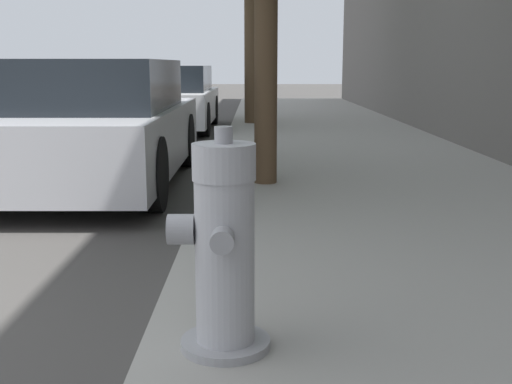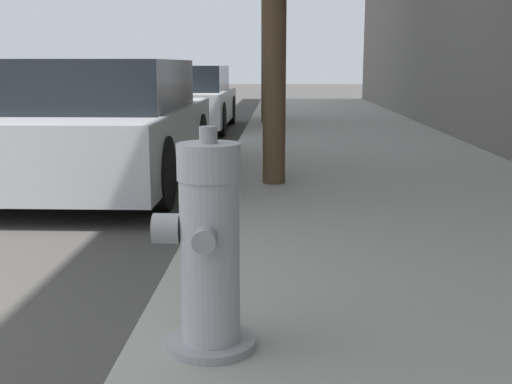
# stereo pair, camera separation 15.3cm
# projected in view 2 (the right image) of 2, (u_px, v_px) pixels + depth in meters

# --- Properties ---
(fire_hydrant) EXTENTS (0.41, 0.41, 0.91)m
(fire_hydrant) POSITION_uv_depth(u_px,v_px,m) (209.00, 250.00, 2.56)
(fire_hydrant) COLOR #97979C
(fire_hydrant) RESTS_ON sidewalk_slab
(parked_car_near) EXTENTS (1.85, 4.06, 1.30)m
(parked_car_near) POSITION_uv_depth(u_px,v_px,m) (102.00, 125.00, 6.71)
(parked_car_near) COLOR #B7B7BC
(parked_car_near) RESTS_ON ground_plane
(parked_car_mid) EXTENTS (1.87, 3.85, 1.23)m
(parked_car_mid) POSITION_uv_depth(u_px,v_px,m) (182.00, 99.00, 12.44)
(parked_car_mid) COLOR silver
(parked_car_mid) RESTS_ON ground_plane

